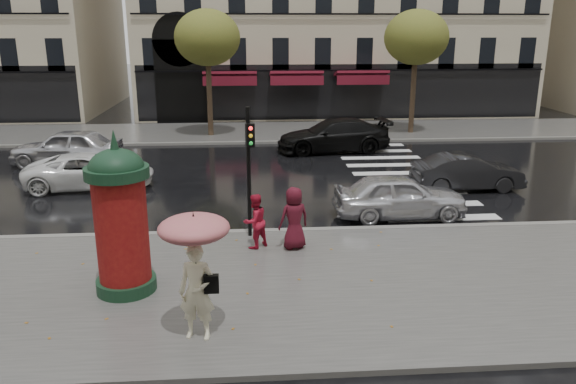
{
  "coord_description": "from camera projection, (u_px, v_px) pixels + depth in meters",
  "views": [
    {
      "loc": [
        -0.07,
        -12.18,
        5.76
      ],
      "look_at": [
        0.95,
        1.5,
        1.7
      ],
      "focal_mm": 35.0,
      "sensor_mm": 36.0,
      "label": 1
    }
  ],
  "objects": [
    {
      "name": "ground",
      "position": [
        253.0,
        279.0,
        13.29
      ],
      "size": [
        160.0,
        160.0,
        0.0
      ],
      "primitive_type": "plane",
      "color": "black",
      "rests_on": "ground"
    },
    {
      "name": "near_sidewalk",
      "position": [
        253.0,
        286.0,
        12.8
      ],
      "size": [
        90.0,
        7.0,
        0.12
      ],
      "primitive_type": "cube",
      "color": "#474744",
      "rests_on": "ground"
    },
    {
      "name": "far_sidewalk",
      "position": [
        248.0,
        132.0,
        31.44
      ],
      "size": [
        90.0,
        6.0,
        0.12
      ],
      "primitive_type": "cube",
      "color": "#474744",
      "rests_on": "ground"
    },
    {
      "name": "near_kerb",
      "position": [
        251.0,
        232.0,
        16.14
      ],
      "size": [
        90.0,
        0.25,
        0.14
      ],
      "primitive_type": "cube",
      "color": "slate",
      "rests_on": "ground"
    },
    {
      "name": "far_kerb",
      "position": [
        248.0,
        143.0,
        28.57
      ],
      "size": [
        90.0,
        0.25,
        0.14
      ],
      "primitive_type": "cube",
      "color": "slate",
      "rests_on": "ground"
    },
    {
      "name": "zebra_crossing",
      "position": [
        396.0,
        173.0,
        22.9
      ],
      "size": [
        3.6,
        11.75,
        0.01
      ],
      "primitive_type": "cube",
      "color": "silver",
      "rests_on": "ground"
    },
    {
      "name": "tree_far_left",
      "position": [
        207.0,
        38.0,
        28.89
      ],
      "size": [
        3.4,
        3.4,
        6.64
      ],
      "color": "#38281C",
      "rests_on": "ground"
    },
    {
      "name": "tree_far_right",
      "position": [
        416.0,
        38.0,
        29.68
      ],
      "size": [
        3.4,
        3.4,
        6.64
      ],
      "color": "#38281C",
      "rests_on": "ground"
    },
    {
      "name": "woman_umbrella",
      "position": [
        195.0,
        256.0,
        10.16
      ],
      "size": [
        1.3,
        1.3,
        2.49
      ],
      "color": "#F6EFCB",
      "rests_on": "near_sidewalk"
    },
    {
      "name": "woman_red",
      "position": [
        255.0,
        221.0,
        14.71
      ],
      "size": [
        0.9,
        0.88,
        1.47
      ],
      "primitive_type": "imported",
      "rotation": [
        0.0,
        0.0,
        3.82
      ],
      "color": "#B81630",
      "rests_on": "near_sidewalk"
    },
    {
      "name": "man_burgundy",
      "position": [
        294.0,
        218.0,
        14.65
      ],
      "size": [
        0.95,
        0.78,
        1.66
      ],
      "primitive_type": "imported",
      "rotation": [
        0.0,
        0.0,
        3.5
      ],
      "color": "#4C0F1B",
      "rests_on": "near_sidewalk"
    },
    {
      "name": "morris_column",
      "position": [
        121.0,
        216.0,
        12.02
      ],
      "size": [
        1.34,
        1.34,
        3.62
      ],
      "color": "#14341F",
      "rests_on": "near_sidewalk"
    },
    {
      "name": "traffic_light",
      "position": [
        249.0,
        160.0,
        15.08
      ],
      "size": [
        0.26,
        0.35,
        3.61
      ],
      "color": "black",
      "rests_on": "near_sidewalk"
    },
    {
      "name": "car_silver",
      "position": [
        400.0,
        196.0,
        17.44
      ],
      "size": [
        4.13,
        1.71,
        1.4
      ],
      "primitive_type": "imported",
      "rotation": [
        0.0,
        0.0,
        1.59
      ],
      "color": "silver",
      "rests_on": "ground"
    },
    {
      "name": "car_darkgrey",
      "position": [
        467.0,
        172.0,
        20.46
      ],
      "size": [
        3.95,
        1.39,
        1.3
      ],
      "primitive_type": "imported",
      "rotation": [
        0.0,
        0.0,
        1.58
      ],
      "color": "black",
      "rests_on": "ground"
    },
    {
      "name": "car_white",
      "position": [
        90.0,
        171.0,
        20.69
      ],
      "size": [
        4.75,
        2.51,
        1.27
      ],
      "primitive_type": "imported",
      "rotation": [
        0.0,
        0.0,
        1.66
      ],
      "color": "white",
      "rests_on": "ground"
    },
    {
      "name": "car_black",
      "position": [
        333.0,
        135.0,
        26.66
      ],
      "size": [
        5.52,
        2.69,
        1.55
      ],
      "primitive_type": "imported",
      "rotation": [
        0.0,
        0.0,
        -1.47
      ],
      "color": "black",
      "rests_on": "ground"
    },
    {
      "name": "car_far_silver",
      "position": [
        67.0,
        147.0,
        23.93
      ],
      "size": [
        4.85,
        2.45,
        1.58
      ],
      "primitive_type": "imported",
      "rotation": [
        0.0,
        0.0,
        -1.7
      ],
      "color": "silver",
      "rests_on": "ground"
    }
  ]
}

